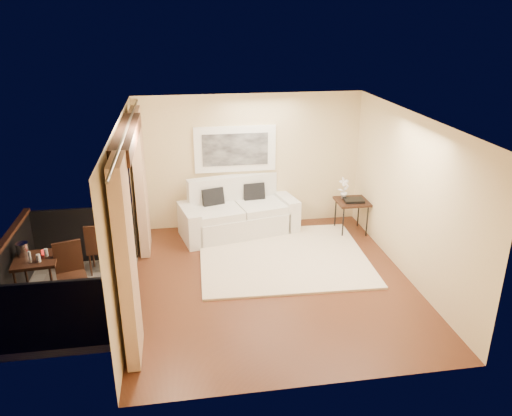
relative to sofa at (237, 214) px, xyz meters
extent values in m
plane|color=#572C19|center=(0.32, -2.10, -0.39)|extent=(5.00, 5.00, 0.00)
plane|color=white|center=(0.32, -2.10, 2.31)|extent=(5.00, 5.00, 0.00)
plane|color=beige|center=(0.32, 0.40, 0.96)|extent=(4.50, 0.00, 4.50)
plane|color=beige|center=(0.32, -4.60, 0.96)|extent=(4.50, 0.00, 4.50)
plane|color=beige|center=(2.57, -2.10, 0.96)|extent=(0.00, 5.00, 5.00)
plane|color=beige|center=(-1.93, -0.25, 0.96)|extent=(0.00, 2.70, 2.70)
plane|color=beige|center=(-1.93, -3.95, 0.96)|extent=(0.00, 2.70, 2.70)
plane|color=beige|center=(-1.93, -2.10, 2.16)|extent=(0.00, 2.40, 2.40)
cube|color=black|center=(-1.81, -2.10, 2.13)|extent=(0.28, 2.40, 0.22)
cube|color=#605B56|center=(-2.83, -2.10, -0.45)|extent=(1.80, 2.60, 0.12)
cube|color=black|center=(-3.69, -2.10, 0.11)|extent=(0.06, 2.60, 1.00)
cube|color=black|center=(-2.83, -0.83, 0.11)|extent=(1.80, 0.06, 1.00)
cube|color=black|center=(-2.83, -3.37, 0.11)|extent=(1.80, 0.06, 1.00)
cube|color=black|center=(-3.69, -2.10, 0.63)|extent=(0.10, 2.60, 0.06)
cube|color=tan|center=(-1.79, -0.55, 0.93)|extent=(0.16, 0.75, 2.62)
cube|color=tan|center=(-1.79, -3.65, 0.93)|extent=(0.16, 0.75, 2.62)
cylinder|color=#4C473F|center=(-1.79, -2.10, 2.24)|extent=(0.04, 4.80, 0.04)
cube|color=white|center=(0.02, 0.37, 1.23)|extent=(1.62, 0.05, 0.92)
cube|color=black|center=(0.02, 0.34, 1.23)|extent=(1.30, 0.02, 0.64)
cube|color=beige|center=(0.66, -1.30, -0.37)|extent=(3.06, 2.69, 0.04)
cube|color=silver|center=(0.02, -0.08, -0.16)|extent=(2.00, 1.34, 0.45)
cube|color=silver|center=(-0.06, 0.29, 0.26)|extent=(1.85, 0.62, 0.89)
cube|color=silver|center=(-0.97, -0.29, -0.05)|extent=(0.46, 1.01, 0.67)
cube|color=silver|center=(1.00, 0.13, -0.05)|extent=(0.46, 1.01, 0.67)
cube|color=silver|center=(-0.41, -0.20, 0.14)|extent=(1.03, 1.03, 0.15)
cube|color=silver|center=(0.46, -0.02, 0.14)|extent=(1.03, 1.03, 0.15)
cube|color=black|center=(-0.47, 0.04, 0.33)|extent=(0.47, 0.32, 0.44)
cube|color=black|center=(0.37, 0.22, 0.33)|extent=(0.45, 0.24, 0.44)
cube|color=black|center=(2.25, -0.37, 0.26)|extent=(0.62, 0.62, 0.04)
cylinder|color=black|center=(2.00, -0.61, -0.07)|extent=(0.03, 0.03, 0.63)
cylinder|color=black|center=(2.49, -0.61, -0.07)|extent=(0.03, 0.03, 0.63)
cylinder|color=black|center=(2.00, -0.12, -0.07)|extent=(0.03, 0.03, 0.63)
cylinder|color=black|center=(2.49, -0.12, -0.07)|extent=(0.03, 0.03, 0.63)
cube|color=black|center=(2.26, -0.42, 0.31)|extent=(0.40, 0.31, 0.05)
imported|color=white|center=(2.11, -0.23, 0.50)|extent=(0.27, 0.22, 0.44)
cube|color=black|center=(-3.30, -2.11, 0.32)|extent=(0.67, 0.67, 0.05)
cylinder|color=black|center=(-3.55, -2.36, -0.05)|extent=(0.04, 0.04, 0.68)
cylinder|color=black|center=(-3.05, -2.36, -0.05)|extent=(0.04, 0.04, 0.68)
cylinder|color=black|center=(-3.55, -1.86, -0.05)|extent=(0.04, 0.04, 0.68)
cylinder|color=black|center=(-3.05, -1.86, -0.05)|extent=(0.04, 0.04, 0.68)
cube|color=black|center=(-2.50, -1.26, 0.03)|extent=(0.39, 0.39, 0.05)
cube|color=black|center=(-2.50, -1.44, 0.27)|extent=(0.39, 0.05, 0.51)
cylinder|color=black|center=(-2.34, -1.10, -0.19)|extent=(0.03, 0.03, 0.40)
cylinder|color=black|center=(-2.66, -1.10, -0.19)|extent=(0.03, 0.03, 0.40)
cylinder|color=black|center=(-2.34, -1.42, -0.19)|extent=(0.03, 0.03, 0.40)
cylinder|color=black|center=(-2.66, -1.42, -0.19)|extent=(0.03, 0.03, 0.40)
cube|color=black|center=(-2.78, -2.26, 0.05)|extent=(0.51, 0.51, 0.05)
cube|color=black|center=(-2.84, -2.08, 0.30)|extent=(0.41, 0.17, 0.54)
cylinder|color=black|center=(-2.89, -2.47, -0.18)|extent=(0.03, 0.03, 0.42)
cylinder|color=black|center=(-2.58, -2.37, -0.18)|extent=(0.03, 0.03, 0.42)
cylinder|color=black|center=(-2.99, -2.15, -0.18)|extent=(0.03, 0.03, 0.42)
cylinder|color=black|center=(-2.67, -2.05, -0.18)|extent=(0.03, 0.03, 0.42)
cylinder|color=silver|center=(-3.50, -1.97, 0.44)|extent=(0.18, 0.18, 0.20)
cylinder|color=red|center=(-3.21, -1.99, 0.38)|extent=(0.06, 0.06, 0.07)
cylinder|color=silver|center=(-3.33, -2.24, 0.43)|extent=(0.04, 0.04, 0.18)
cylinder|color=white|center=(-3.21, -2.23, 0.40)|extent=(0.06, 0.06, 0.12)
cylinder|color=silver|center=(-3.15, -2.06, 0.40)|extent=(0.06, 0.06, 0.12)
camera|label=1|loc=(-1.10, -9.18, 3.76)|focal=35.00mm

